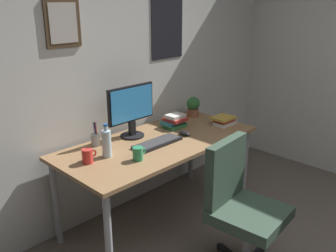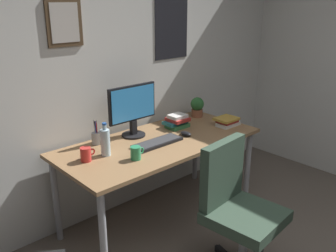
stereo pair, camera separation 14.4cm
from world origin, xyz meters
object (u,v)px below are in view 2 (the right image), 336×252
at_px(office_chair, 236,204).
at_px(coffee_mug_near, 86,154).
at_px(monitor, 133,108).
at_px(coffee_mug_far, 136,153).
at_px(book_stack_left, 177,121).
at_px(book_stack_right, 227,121).
at_px(keyboard, 157,142).
at_px(pen_cup, 96,138).
at_px(water_bottle, 105,142).
at_px(computer_mouse, 186,134).
at_px(potted_plant, 197,106).

bearing_deg(office_chair, coffee_mug_near, 125.23).
height_order(monitor, coffee_mug_far, monitor).
height_order(book_stack_left, book_stack_right, book_stack_left).
relative_size(keyboard, pen_cup, 2.15).
height_order(office_chair, monitor, monitor).
distance_m(monitor, water_bottle, 0.47).
distance_m(computer_mouse, book_stack_left, 0.23).
xyz_separation_m(computer_mouse, coffee_mug_near, (-0.89, 0.12, 0.03)).
distance_m(monitor, coffee_mug_far, 0.53).
relative_size(monitor, book_stack_right, 2.04).
bearing_deg(keyboard, book_stack_right, -6.91).
xyz_separation_m(monitor, pen_cup, (-0.33, 0.05, -0.19)).
xyz_separation_m(coffee_mug_far, pen_cup, (-0.05, 0.45, 0.01)).
bearing_deg(water_bottle, keyboard, -11.89).
bearing_deg(book_stack_right, computer_mouse, 170.98).
xyz_separation_m(monitor, book_stack_left, (0.42, -0.09, -0.18)).
bearing_deg(book_stack_right, pen_cup, 159.29).
xyz_separation_m(office_chair, monitor, (-0.05, 1.06, 0.45)).
relative_size(water_bottle, book_stack_right, 1.12).
xyz_separation_m(keyboard, water_bottle, (-0.43, 0.09, 0.09)).
distance_m(computer_mouse, potted_plant, 0.56).
bearing_deg(office_chair, computer_mouse, 70.27).
height_order(coffee_mug_near, book_stack_left, book_stack_left).
height_order(office_chair, water_bottle, water_bottle).
distance_m(office_chair, water_bottle, 1.03).
relative_size(potted_plant, book_stack_right, 0.87).
bearing_deg(pen_cup, coffee_mug_far, -83.38).
bearing_deg(potted_plant, coffee_mug_near, -172.25).
distance_m(coffee_mug_near, book_stack_left, 0.99).
bearing_deg(water_bottle, pen_cup, 74.32).
distance_m(coffee_mug_near, pen_cup, 0.33).
bearing_deg(computer_mouse, book_stack_left, 65.12).
xyz_separation_m(pen_cup, book_stack_left, (0.76, -0.14, 0.00)).
bearing_deg(pen_cup, potted_plant, -2.55).
xyz_separation_m(monitor, coffee_mug_far, (-0.28, -0.40, -0.19)).
height_order(office_chair, potted_plant, office_chair).
height_order(potted_plant, pen_cup, pen_cup).
xyz_separation_m(water_bottle, book_stack_right, (1.19, -0.18, -0.07)).
height_order(computer_mouse, coffee_mug_near, coffee_mug_near).
xyz_separation_m(keyboard, coffee_mug_near, (-0.59, 0.10, 0.04)).
bearing_deg(coffee_mug_near, book_stack_right, -8.08).
bearing_deg(book_stack_right, water_bottle, 171.29).
bearing_deg(office_chair, monitor, 92.94).
height_order(computer_mouse, coffee_mug_far, coffee_mug_far).
bearing_deg(coffee_mug_far, computer_mouse, 9.25).
bearing_deg(computer_mouse, pen_cup, 151.97).
height_order(keyboard, potted_plant, potted_plant).
bearing_deg(water_bottle, office_chair, -62.12).
xyz_separation_m(book_stack_left, book_stack_right, (0.37, -0.28, -0.02)).
bearing_deg(book_stack_right, coffee_mug_far, -178.64).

